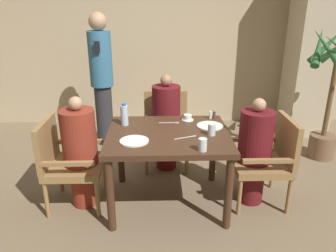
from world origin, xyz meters
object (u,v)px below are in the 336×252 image
object	(u,v)px
chair_right_side	(268,157)
water_bottle	(124,115)
diner_in_left_chair	(80,151)
glass_tall_near	(212,130)
chair_left_side	(66,160)
standing_host	(102,77)
chair_far_side	(166,126)
glass_tall_mid	(203,145)
diner_in_right_chair	(254,151)
teacup_with_saucer	(188,118)
plate_main_left	(210,126)
diner_in_far_chair	(166,122)
potted_palm	(331,93)
plate_main_right	(134,141)

from	to	relation	value
chair_right_side	water_bottle	xyz separation A→B (m)	(-1.38, 0.22, 0.37)
diner_in_left_chair	glass_tall_near	size ratio (longest dim) A/B	10.27
chair_left_side	standing_host	distance (m)	1.57
chair_left_side	chair_far_side	distance (m)	1.30
chair_far_side	water_bottle	distance (m)	0.86
chair_left_side	glass_tall_mid	bearing A→B (deg)	-17.78
chair_left_side	glass_tall_near	distance (m)	1.39
diner_in_right_chair	teacup_with_saucer	bearing A→B (deg)	151.05
standing_host	plate_main_left	distance (m)	1.84
diner_in_far_chair	diner_in_right_chair	distance (m)	1.11
diner_in_left_chair	water_bottle	size ratio (longest dim) A/B	4.98
chair_far_side	diner_in_right_chair	xyz separation A→B (m)	(0.83, -0.88, 0.07)
plate_main_left	glass_tall_mid	size ratio (longest dim) A/B	2.38
chair_far_side	diner_in_right_chair	world-z (taller)	diner_in_right_chair
chair_far_side	chair_right_side	size ratio (longest dim) A/B	1.00
diner_in_far_chair	glass_tall_near	bearing A→B (deg)	-63.89
teacup_with_saucer	plate_main_left	bearing A→B (deg)	-42.55
chair_left_side	chair_far_side	xyz separation A→B (m)	(0.96, 0.88, 0.00)
chair_far_side	water_bottle	world-z (taller)	water_bottle
water_bottle	glass_tall_near	world-z (taller)	water_bottle
diner_in_far_chair	glass_tall_near	distance (m)	0.92
standing_host	glass_tall_mid	size ratio (longest dim) A/B	16.49
diner_in_left_chair	chair_right_side	world-z (taller)	diner_in_left_chair
diner_in_left_chair	teacup_with_saucer	distance (m)	1.11
water_bottle	diner_in_right_chair	bearing A→B (deg)	-10.14
diner_in_far_chair	chair_right_side	bearing A→B (deg)	-37.47
diner_in_right_chair	potted_palm	world-z (taller)	potted_palm
teacup_with_saucer	chair_far_side	bearing A→B (deg)	111.31
standing_host	diner_in_left_chair	bearing A→B (deg)	-89.59
plate_main_right	glass_tall_mid	bearing A→B (deg)	-19.61
chair_right_side	glass_tall_mid	xyz separation A→B (m)	(-0.70, -0.39, 0.32)
chair_right_side	glass_tall_near	distance (m)	0.66
teacup_with_saucer	diner_in_right_chair	bearing A→B (deg)	-28.95
diner_in_left_chair	standing_host	world-z (taller)	standing_host
plate_main_right	teacup_with_saucer	world-z (taller)	teacup_with_saucer
diner_in_left_chair	chair_far_side	world-z (taller)	diner_in_left_chair
glass_tall_near	glass_tall_mid	world-z (taller)	same
chair_left_side	teacup_with_saucer	size ratio (longest dim) A/B	7.13
chair_right_side	glass_tall_near	bearing A→B (deg)	-173.68
chair_far_side	teacup_with_saucer	xyz separation A→B (m)	(0.21, -0.54, 0.29)
chair_right_side	diner_in_right_chair	bearing A→B (deg)	180.00
diner_in_left_chair	diner_in_right_chair	size ratio (longest dim) A/B	1.03
teacup_with_saucer	glass_tall_mid	world-z (taller)	glass_tall_mid
potted_palm	water_bottle	size ratio (longest dim) A/B	7.53
chair_right_side	chair_far_side	bearing A→B (deg)	137.68
diner_in_left_chair	plate_main_left	bearing A→B (deg)	7.19
chair_right_side	diner_in_right_chair	distance (m)	0.15
diner_in_left_chair	glass_tall_near	world-z (taller)	diner_in_left_chair
potted_palm	plate_main_left	world-z (taller)	potted_palm
teacup_with_saucer	glass_tall_near	world-z (taller)	glass_tall_near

